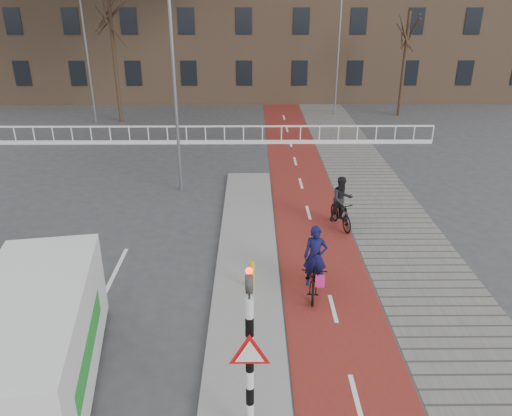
{
  "coord_description": "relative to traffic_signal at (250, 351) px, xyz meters",
  "views": [
    {
      "loc": [
        -0.55,
        -8.59,
        7.41
      ],
      "look_at": [
        -0.44,
        5.0,
        1.5
      ],
      "focal_mm": 35.0,
      "sensor_mm": 36.0,
      "label": 1
    }
  ],
  "objects": [
    {
      "name": "ground",
      "position": [
        0.6,
        2.02,
        -1.99
      ],
      "size": [
        120.0,
        120.0,
        0.0
      ],
      "primitive_type": "plane",
      "color": "#38383A",
      "rests_on": "ground"
    },
    {
      "name": "bike_lane",
      "position": [
        2.1,
        12.02,
        -1.98
      ],
      "size": [
        2.5,
        60.0,
        0.01
      ],
      "primitive_type": "cube",
      "color": "maroon",
      "rests_on": "ground"
    },
    {
      "name": "sidewalk",
      "position": [
        4.9,
        12.02,
        -1.98
      ],
      "size": [
        3.0,
        60.0,
        0.01
      ],
      "primitive_type": "cube",
      "color": "slate",
      "rests_on": "ground"
    },
    {
      "name": "curb_island",
      "position": [
        -0.1,
        6.02,
        -1.93
      ],
      "size": [
        1.8,
        16.0,
        0.12
      ],
      "primitive_type": "cube",
      "color": "gray",
      "rests_on": "ground"
    },
    {
      "name": "traffic_signal",
      "position": [
        0.0,
        0.0,
        0.0
      ],
      "size": [
        0.8,
        0.8,
        3.68
      ],
      "color": "black",
      "rests_on": "curb_island"
    },
    {
      "name": "bollard",
      "position": [
        0.04,
        4.81,
        -1.48
      ],
      "size": [
        0.12,
        0.12,
        0.79
      ],
      "primitive_type": "cylinder",
      "color": "yellow",
      "rests_on": "curb_island"
    },
    {
      "name": "cyclist_near",
      "position": [
        1.69,
        4.78,
        -1.34
      ],
      "size": [
        0.89,
        1.91,
        1.92
      ],
      "rotation": [
        0.0,
        0.0,
        -0.14
      ],
      "color": "black",
      "rests_on": "bike_lane"
    },
    {
      "name": "cyclist_far",
      "position": [
        3.05,
        8.81,
        -1.23
      ],
      "size": [
        0.89,
        1.72,
        1.8
      ],
      "rotation": [
        0.0,
        0.0,
        0.26
      ],
      "color": "black",
      "rests_on": "bike_lane"
    },
    {
      "name": "van",
      "position": [
        -4.16,
        1.25,
        -0.83
      ],
      "size": [
        2.85,
        5.37,
        2.19
      ],
      "rotation": [
        0.0,
        0.0,
        0.16
      ],
      "color": "silver",
      "rests_on": "ground"
    },
    {
      "name": "railing",
      "position": [
        -4.4,
        19.02,
        -1.68
      ],
      "size": [
        28.0,
        0.1,
        0.99
      ],
      "color": "silver",
      "rests_on": "ground"
    },
    {
      "name": "tree_mid",
      "position": [
        -8.06,
        24.02,
        1.57
      ],
      "size": [
        0.22,
        0.22,
        7.12
      ],
      "primitive_type": "cylinder",
      "color": "black",
      "rests_on": "ground"
    },
    {
      "name": "tree_right",
      "position": [
        9.59,
        25.56,
        1.18
      ],
      "size": [
        0.21,
        0.21,
        6.34
      ],
      "primitive_type": "cylinder",
      "color": "black",
      "rests_on": "ground"
    },
    {
      "name": "streetlight_near",
      "position": [
        -2.82,
        12.27,
        2.1
      ],
      "size": [
        0.12,
        0.12,
        8.17
      ],
      "primitive_type": "cylinder",
      "color": "slate",
      "rests_on": "ground"
    },
    {
      "name": "streetlight_left",
      "position": [
        -9.59,
        23.85,
        1.83
      ],
      "size": [
        0.12,
        0.12,
        7.64
      ],
      "primitive_type": "cylinder",
      "color": "slate",
      "rests_on": "ground"
    },
    {
      "name": "streetlight_right",
      "position": [
        5.47,
        25.85,
        1.83
      ],
      "size": [
        0.12,
        0.12,
        7.64
      ],
      "primitive_type": "cylinder",
      "color": "slate",
      "rests_on": "ground"
    }
  ]
}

